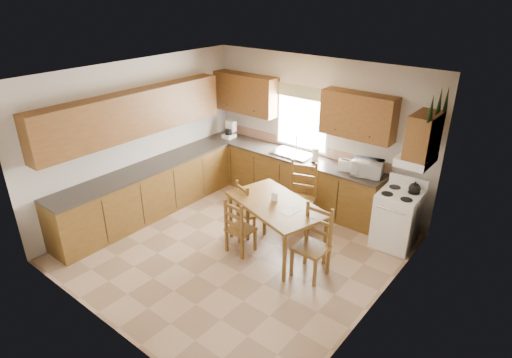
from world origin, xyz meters
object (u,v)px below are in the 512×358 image
Objects in this scene: chair_near_right at (241,226)px; chair_far_right at (311,244)px; chair_far_left at (300,197)px; microwave at (367,168)px; stove at (396,220)px; chair_near_left at (251,208)px; dining_table at (276,227)px.

chair_far_right is at bearing -171.03° from chair_near_right.
microwave is at bearing 24.18° from chair_far_left.
chair_near_right is (-1.79, -1.68, 0.01)m from stove.
chair_near_left is (-2.00, -1.17, 0.02)m from stove.
chair_near_left reaches higher than chair_near_right.
stove is at bearing -135.53° from chair_near_right.
chair_near_right is 1.24m from chair_far_left.
chair_far_left reaches higher than chair_near_right.
microwave reaches higher than chair_far_right.
microwave is at bearing -111.77° from chair_near_left.
chair_near_left is 0.55m from chair_near_right.
microwave is 0.50× the size of chair_near_right.
dining_table is at bearing 164.22° from chair_far_right.
chair_near_right is at bearing 132.98° from chair_near_left.
chair_far_right reaches higher than stove.
chair_near_left is at bearing -66.08° from chair_near_right.
stove is 0.58× the size of dining_table.
chair_far_left is at bearing -164.94° from stove.
chair_near_right is at bearing -120.25° from dining_table.
stove is 2.32m from chair_near_left.
microwave is 1.87m from chair_far_right.
chair_near_left is (-0.61, 0.14, 0.06)m from dining_table.
microwave reaches higher than chair_near_left.
stove is at bearing -129.30° from chair_near_left.
microwave reaches higher than chair_far_left.
stove is 1.58m from chair_far_left.
stove is at bearing 59.93° from dining_table.
chair_near_right is at bearing -172.68° from chair_far_right.
chair_far_right reaches higher than chair_near_right.
stove reaches higher than dining_table.
chair_near_left is at bearing -143.99° from chair_far_left.
chair_far_left is (0.29, 1.20, 0.11)m from chair_near_right.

